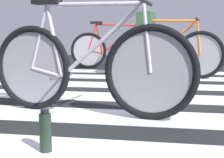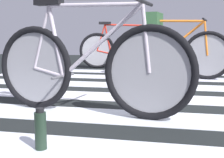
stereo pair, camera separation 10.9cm
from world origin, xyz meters
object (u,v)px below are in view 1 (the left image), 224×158
at_px(cyclist_2_of_3, 146,35).
at_px(bicycle_3_of_3, 114,49).
at_px(water_bottle, 45,132).
at_px(bicycle_1_of_3, 87,67).
at_px(bicycle_2_of_3, 166,53).

bearing_deg(cyclist_2_of_3, bicycle_3_of_3, 131.29).
distance_m(cyclist_2_of_3, water_bottle, 3.30).
bearing_deg(water_bottle, bicycle_3_of_3, 93.94).
bearing_deg(bicycle_3_of_3, cyclist_2_of_3, -69.99).
bearing_deg(bicycle_1_of_3, cyclist_2_of_3, 91.47).
bearing_deg(water_bottle, cyclist_2_of_3, 83.07).
bearing_deg(water_bottle, bicycle_2_of_3, 77.59).
relative_size(bicycle_1_of_3, bicycle_3_of_3, 1.00).
relative_size(bicycle_2_of_3, water_bottle, 7.26).
relative_size(cyclist_2_of_3, bicycle_3_of_3, 0.58).
height_order(cyclist_2_of_3, bicycle_3_of_3, cyclist_2_of_3).
relative_size(bicycle_1_of_3, cyclist_2_of_3, 1.72).
bearing_deg(bicycle_1_of_3, bicycle_2_of_3, 84.21).
bearing_deg(bicycle_1_of_3, bicycle_3_of_3, 105.31).
height_order(cyclist_2_of_3, water_bottle, cyclist_2_of_3).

